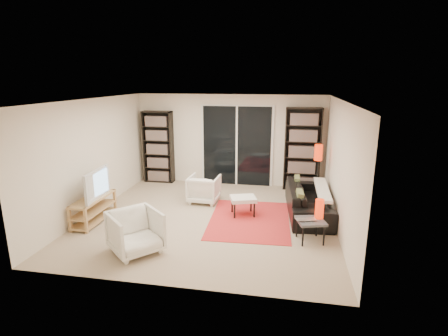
{
  "coord_description": "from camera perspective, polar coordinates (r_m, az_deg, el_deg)",
  "views": [
    {
      "loc": [
        1.51,
        -6.57,
        2.8
      ],
      "look_at": [
        0.25,
        0.3,
        1.0
      ],
      "focal_mm": 28.0,
      "sensor_mm": 36.0,
      "label": 1
    }
  ],
  "objects": [
    {
      "name": "bookshelf_right",
      "position": [
        9.08,
        12.67,
        2.99
      ],
      "size": [
        0.9,
        0.3,
        2.1
      ],
      "color": "black",
      "rests_on": "ground"
    },
    {
      "name": "ceiling",
      "position": [
        6.75,
        -2.59,
        11.04
      ],
      "size": [
        5.0,
        5.0,
        0.02
      ],
      "primitive_type": "cube",
      "color": "white",
      "rests_on": "wall_back"
    },
    {
      "name": "floor_lamp",
      "position": [
        8.22,
        15.1,
        1.5
      ],
      "size": [
        0.2,
        0.2,
        1.35
      ],
      "color": "black",
      "rests_on": "floor"
    },
    {
      "name": "wall_right",
      "position": [
        6.83,
        18.42,
        0.16
      ],
      "size": [
        0.02,
        5.0,
        2.4
      ],
      "primitive_type": "cube",
      "color": "white",
      "rests_on": "ground"
    },
    {
      "name": "tv_stand",
      "position": [
        7.51,
        -20.47,
        -6.24
      ],
      "size": [
        0.38,
        1.2,
        0.5
      ],
      "color": "tan",
      "rests_on": "floor"
    },
    {
      "name": "sofa",
      "position": [
        7.6,
        13.59,
        -5.12
      ],
      "size": [
        0.97,
        2.15,
        0.61
      ],
      "primitive_type": "imported",
      "rotation": [
        0.0,
        0.0,
        1.64
      ],
      "color": "black",
      "rests_on": "floor"
    },
    {
      "name": "sliding_door",
      "position": [
        9.29,
        2.1,
        3.59
      ],
      "size": [
        1.92,
        0.08,
        2.16
      ],
      "color": "white",
      "rests_on": "ground"
    },
    {
      "name": "laptop",
      "position": [
        6.25,
        13.37,
        -8.4
      ],
      "size": [
        0.4,
        0.32,
        0.03
      ],
      "primitive_type": "imported",
      "rotation": [
        0.0,
        0.0,
        0.28
      ],
      "color": "silver",
      "rests_on": "side_table"
    },
    {
      "name": "tv",
      "position": [
        7.34,
        -20.7,
        -2.41
      ],
      "size": [
        0.21,
        1.01,
        0.58
      ],
      "primitive_type": "imported",
      "rotation": [
        0.0,
        0.0,
        1.65
      ],
      "color": "black",
      "rests_on": "tv_stand"
    },
    {
      "name": "rug",
      "position": [
        7.22,
        4.2,
        -8.37
      ],
      "size": [
        1.69,
        2.22,
        0.01
      ],
      "primitive_type": "cube",
      "rotation": [
        0.0,
        0.0,
        0.04
      ],
      "color": "red",
      "rests_on": "floor"
    },
    {
      "name": "wall_left",
      "position": [
        7.86,
        -20.56,
        1.78
      ],
      "size": [
        0.02,
        5.0,
        2.4
      ],
      "primitive_type": "cube",
      "color": "white",
      "rests_on": "ground"
    },
    {
      "name": "wall_front",
      "position": [
        4.63,
        -9.38,
        -5.98
      ],
      "size": [
        5.0,
        0.02,
        2.4
      ],
      "primitive_type": "cube",
      "color": "white",
      "rests_on": "ground"
    },
    {
      "name": "side_table",
      "position": [
        6.36,
        13.97,
        -8.61
      ],
      "size": [
        0.57,
        0.57,
        0.4
      ],
      "color": "#434348",
      "rests_on": "floor"
    },
    {
      "name": "wall_back",
      "position": [
        9.33,
        0.93,
        4.58
      ],
      "size": [
        5.0,
        0.02,
        2.4
      ],
      "primitive_type": "cube",
      "color": "white",
      "rests_on": "ground"
    },
    {
      "name": "ottoman",
      "position": [
        7.33,
        3.14,
        -5.17
      ],
      "size": [
        0.62,
        0.55,
        0.4
      ],
      "color": "white",
      "rests_on": "floor"
    },
    {
      "name": "table_lamp",
      "position": [
        6.41,
        15.32,
        -6.44
      ],
      "size": [
        0.15,
        0.15,
        0.34
      ],
      "primitive_type": "cylinder",
      "color": "red",
      "rests_on": "side_table"
    },
    {
      "name": "floor",
      "position": [
        7.3,
        -2.38,
        -8.12
      ],
      "size": [
        5.0,
        5.0,
        0.0
      ],
      "primitive_type": "plane",
      "color": "tan",
      "rests_on": "ground"
    },
    {
      "name": "armchair_front",
      "position": [
        6.0,
        -14.25,
        -10.1
      ],
      "size": [
        1.08,
        1.08,
        0.71
      ],
      "primitive_type": "imported",
      "rotation": [
        0.0,
        0.0,
        0.82
      ],
      "color": "white",
      "rests_on": "floor"
    },
    {
      "name": "armchair_back",
      "position": [
        8.12,
        -3.27,
        -3.41
      ],
      "size": [
        0.7,
        0.72,
        0.63
      ],
      "primitive_type": "imported",
      "rotation": [
        0.0,
        0.0,
        3.09
      ],
      "color": "white",
      "rests_on": "floor"
    },
    {
      "name": "bookshelf_left",
      "position": [
        9.72,
        -10.68,
        3.38
      ],
      "size": [
        0.8,
        0.3,
        1.95
      ],
      "color": "black",
      "rests_on": "ground"
    }
  ]
}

